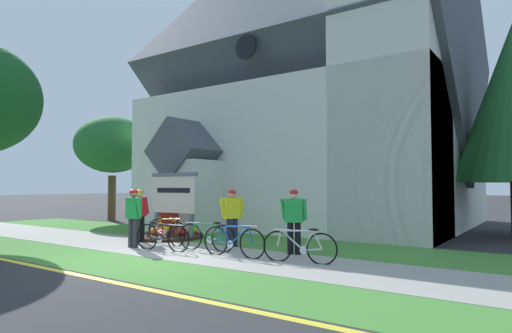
{
  "coord_description": "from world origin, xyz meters",
  "views": [
    {
      "loc": [
        7.84,
        -6.58,
        1.7
      ],
      "look_at": [
        0.73,
        3.58,
        2.24
      ],
      "focal_mm": 30.06,
      "sensor_mm": 36.0,
      "label": 1
    }
  ],
  "objects_px": {
    "church_sign": "(174,195)",
    "bicycle_white": "(162,237)",
    "yard_deciduous_tree": "(113,145)",
    "cyclist_in_red_jersey": "(232,214)",
    "cyclist_in_green_jersey": "(294,217)",
    "bicycle_red": "(207,237)",
    "bicycle_green": "(300,246)",
    "bicycle_silver": "(233,241)",
    "bicycle_black": "(166,232)",
    "cyclist_in_yellow_jersey": "(133,214)",
    "cyclist_in_orange_jersey": "(139,212)"
  },
  "relations": [
    {
      "from": "cyclist_in_green_jersey",
      "to": "cyclist_in_red_jersey",
      "type": "bearing_deg",
      "value": 175.98
    },
    {
      "from": "bicycle_white",
      "to": "cyclist_in_green_jersey",
      "type": "height_order",
      "value": "cyclist_in_green_jersey"
    },
    {
      "from": "yard_deciduous_tree",
      "to": "cyclist_in_red_jersey",
      "type": "bearing_deg",
      "value": -19.52
    },
    {
      "from": "bicycle_black",
      "to": "cyclist_in_green_jersey",
      "type": "distance_m",
      "value": 3.97
    },
    {
      "from": "bicycle_white",
      "to": "cyclist_in_orange_jersey",
      "type": "xyz_separation_m",
      "value": [
        -1.72,
        0.68,
        0.55
      ]
    },
    {
      "from": "church_sign",
      "to": "bicycle_red",
      "type": "relative_size",
      "value": 1.25
    },
    {
      "from": "church_sign",
      "to": "bicycle_green",
      "type": "bearing_deg",
      "value": -16.86
    },
    {
      "from": "bicycle_silver",
      "to": "bicycle_black",
      "type": "relative_size",
      "value": 1.05
    },
    {
      "from": "cyclist_in_orange_jersey",
      "to": "cyclist_in_red_jersey",
      "type": "height_order",
      "value": "cyclist_in_red_jersey"
    },
    {
      "from": "bicycle_white",
      "to": "cyclist_in_orange_jersey",
      "type": "distance_m",
      "value": 1.93
    },
    {
      "from": "bicycle_green",
      "to": "bicycle_red",
      "type": "bearing_deg",
      "value": 177.07
    },
    {
      "from": "church_sign",
      "to": "bicycle_green",
      "type": "relative_size",
      "value": 1.25
    },
    {
      "from": "bicycle_silver",
      "to": "bicycle_black",
      "type": "distance_m",
      "value": 2.9
    },
    {
      "from": "church_sign",
      "to": "bicycle_white",
      "type": "distance_m",
      "value": 3.1
    },
    {
      "from": "bicycle_red",
      "to": "bicycle_green",
      "type": "bearing_deg",
      "value": -2.93
    },
    {
      "from": "church_sign",
      "to": "bicycle_black",
      "type": "bearing_deg",
      "value": -51.25
    },
    {
      "from": "church_sign",
      "to": "yard_deciduous_tree",
      "type": "bearing_deg",
      "value": 157.9
    },
    {
      "from": "bicycle_silver",
      "to": "yard_deciduous_tree",
      "type": "relative_size",
      "value": 0.35
    },
    {
      "from": "church_sign",
      "to": "bicycle_white",
      "type": "height_order",
      "value": "church_sign"
    },
    {
      "from": "bicycle_silver",
      "to": "bicycle_green",
      "type": "height_order",
      "value": "bicycle_green"
    },
    {
      "from": "bicycle_black",
      "to": "yard_deciduous_tree",
      "type": "relative_size",
      "value": 0.34
    },
    {
      "from": "bicycle_black",
      "to": "cyclist_in_orange_jersey",
      "type": "distance_m",
      "value": 1.11
    },
    {
      "from": "bicycle_red",
      "to": "bicycle_green",
      "type": "relative_size",
      "value": 1.0
    },
    {
      "from": "bicycle_black",
      "to": "bicycle_green",
      "type": "bearing_deg",
      "value": -4.0
    },
    {
      "from": "bicycle_silver",
      "to": "bicycle_white",
      "type": "relative_size",
      "value": 1.04
    },
    {
      "from": "bicycle_silver",
      "to": "cyclist_in_red_jersey",
      "type": "distance_m",
      "value": 1.69
    },
    {
      "from": "cyclist_in_green_jersey",
      "to": "cyclist_in_yellow_jersey",
      "type": "xyz_separation_m",
      "value": [
        -4.15,
        -1.53,
        -0.0
      ]
    },
    {
      "from": "bicycle_green",
      "to": "cyclist_in_orange_jersey",
      "type": "bearing_deg",
      "value": 178.41
    },
    {
      "from": "cyclist_in_red_jersey",
      "to": "yard_deciduous_tree",
      "type": "relative_size",
      "value": 0.31
    },
    {
      "from": "bicycle_silver",
      "to": "bicycle_white",
      "type": "height_order",
      "value": "bicycle_silver"
    },
    {
      "from": "bicycle_green",
      "to": "cyclist_in_green_jersey",
      "type": "bearing_deg",
      "value": 126.1
    },
    {
      "from": "bicycle_red",
      "to": "bicycle_green",
      "type": "xyz_separation_m",
      "value": [
        2.83,
        -0.14,
        -0.0
      ]
    },
    {
      "from": "bicycle_red",
      "to": "bicycle_white",
      "type": "relative_size",
      "value": 0.99
    },
    {
      "from": "bicycle_green",
      "to": "bicycle_silver",
      "type": "bearing_deg",
      "value": -173.29
    },
    {
      "from": "bicycle_green",
      "to": "cyclist_in_yellow_jersey",
      "type": "distance_m",
      "value": 4.88
    },
    {
      "from": "church_sign",
      "to": "cyclist_in_green_jersey",
      "type": "relative_size",
      "value": 1.32
    },
    {
      "from": "church_sign",
      "to": "cyclist_in_red_jersey",
      "type": "xyz_separation_m",
      "value": [
        2.96,
        -0.67,
        -0.46
      ]
    },
    {
      "from": "cyclist_in_yellow_jersey",
      "to": "bicycle_white",
      "type": "bearing_deg",
      "value": 5.52
    },
    {
      "from": "cyclist_in_orange_jersey",
      "to": "church_sign",
      "type": "bearing_deg",
      "value": 95.85
    },
    {
      "from": "bicycle_black",
      "to": "bicycle_white",
      "type": "distance_m",
      "value": 1.14
    },
    {
      "from": "yard_deciduous_tree",
      "to": "bicycle_green",
      "type": "bearing_deg",
      "value": -19.85
    },
    {
      "from": "church_sign",
      "to": "bicycle_black",
      "type": "xyz_separation_m",
      "value": [
        1.12,
        -1.4,
        -1.0
      ]
    },
    {
      "from": "church_sign",
      "to": "bicycle_silver",
      "type": "xyz_separation_m",
      "value": [
        3.98,
        -1.92,
        -1.0
      ]
    },
    {
      "from": "church_sign",
      "to": "bicycle_white",
      "type": "relative_size",
      "value": 1.23
    },
    {
      "from": "bicycle_green",
      "to": "cyclist_in_yellow_jersey",
      "type": "relative_size",
      "value": 1.06
    },
    {
      "from": "bicycle_silver",
      "to": "cyclist_in_yellow_jersey",
      "type": "relative_size",
      "value": 1.12
    },
    {
      "from": "bicycle_red",
      "to": "bicycle_white",
      "type": "distance_m",
      "value": 1.16
    },
    {
      "from": "cyclist_in_orange_jersey",
      "to": "cyclist_in_yellow_jersey",
      "type": "distance_m",
      "value": 1.05
    },
    {
      "from": "yard_deciduous_tree",
      "to": "bicycle_silver",
      "type": "bearing_deg",
      "value": -23.4
    },
    {
      "from": "cyclist_in_green_jersey",
      "to": "cyclist_in_yellow_jersey",
      "type": "distance_m",
      "value": 4.42
    }
  ]
}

